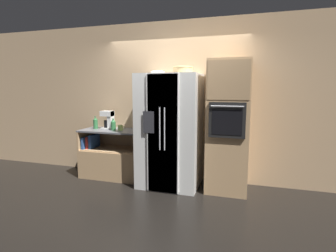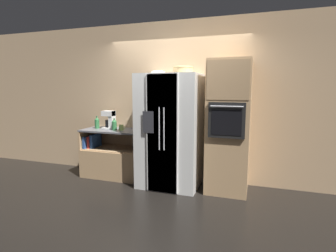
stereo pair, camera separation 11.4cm
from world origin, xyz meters
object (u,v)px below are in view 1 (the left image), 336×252
bottle_tall (113,125)px  refrigerator (170,131)px  mug (120,128)px  coffee_maker (109,119)px  bottle_short (96,123)px  fruit_bowl (158,72)px  wicker_basket (183,70)px  wall_oven (228,127)px

bottle_tall → refrigerator: bearing=-2.9°
bottle_tall → mug: bottle_tall is taller
coffee_maker → bottle_short: bearing=-167.5°
fruit_bowl → mug: 1.19m
refrigerator → wicker_basket: wicker_basket is taller
fruit_bowl → coffee_maker: (-1.00, 0.07, -0.83)m
bottle_tall → mug: 0.15m
bottle_tall → bottle_short: bottle_short is taller
coffee_maker → mug: bearing=-20.9°
wall_oven → coffee_maker: bearing=177.1°
bottle_short → mug: 0.55m
bottle_tall → bottle_short: 0.41m
bottle_short → wall_oven: bearing=-1.3°
mug → coffee_maker: 0.35m
wicker_basket → coffee_maker: size_ratio=1.00×
fruit_bowl → mug: fruit_bowl is taller
refrigerator → coffee_maker: (-1.24, 0.17, 0.14)m
fruit_bowl → bottle_tall: fruit_bowl is taller
wall_oven → mug: bearing=-179.8°
refrigerator → mug: size_ratio=15.28×
fruit_bowl → bottle_short: size_ratio=1.03×
wicker_basket → bottle_short: 1.93m
wicker_basket → mug: (-1.14, -0.00, -0.99)m
refrigerator → fruit_bowl: bearing=158.0°
bottle_tall → bottle_short: size_ratio=0.90×
refrigerator → bottle_short: (-1.49, 0.12, 0.06)m
refrigerator → wall_oven: (0.95, 0.06, 0.10)m
wall_oven → wicker_basket: 1.16m
bottle_tall → coffee_maker: bearing=143.8°
wicker_basket → fruit_bowl: bearing=175.3°
wall_oven → bottle_tall: bearing=-179.8°
fruit_bowl → bottle_tall: size_ratio=1.14×
bottle_short → coffee_maker: coffee_maker is taller
refrigerator → bottle_short: size_ratio=7.98×
wicker_basket → wall_oven: bearing=0.1°
bottle_tall → coffee_maker: coffee_maker is taller
wicker_basket → bottle_tall: 1.59m
refrigerator → coffee_maker: bearing=172.1°
fruit_bowl → coffee_maker: size_ratio=0.72×
wall_oven → fruit_bowl: bearing=178.3°
wicker_basket → bottle_tall: size_ratio=1.58×
fruit_bowl → mug: bearing=-176.6°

